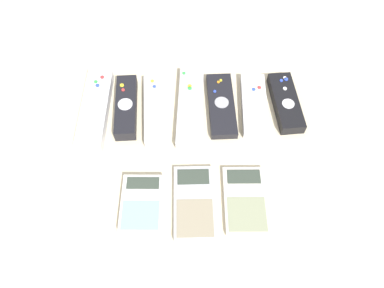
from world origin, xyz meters
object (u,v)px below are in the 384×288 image
object	(u,v)px
remote_5	(254,105)
calculator_1	(194,202)
remote_6	(286,102)
calculator_2	(245,200)
calculator_0	(142,203)
remote_1	(126,107)
remote_4	(221,105)
remote_3	(189,107)
remote_2	(156,109)
remote_0	(95,110)

from	to	relation	value
remote_5	calculator_1	distance (m)	0.26
remote_6	calculator_1	xyz separation A→B (m)	(-0.21, -0.23, -0.01)
remote_5	remote_6	bearing A→B (deg)	5.76
calculator_1	calculator_2	distance (m)	0.10
calculator_0	calculator_2	world-z (taller)	calculator_0
remote_1	calculator_2	bearing A→B (deg)	-44.54
remote_4	calculator_1	xyz separation A→B (m)	(-0.07, -0.23, -0.00)
remote_6	calculator_1	size ratio (longest dim) A/B	1.05
remote_3	remote_5	distance (m)	0.14
remote_1	remote_4	bearing A→B (deg)	-1.00
calculator_2	remote_4	bearing A→B (deg)	98.95
remote_2	calculator_2	world-z (taller)	remote_2
remote_5	calculator_0	bearing A→B (deg)	-133.33
remote_1	remote_4	size ratio (longest dim) A/B	0.95
remote_1	remote_3	bearing A→B (deg)	-1.91
remote_0	remote_6	distance (m)	0.42
remote_2	calculator_2	bearing A→B (deg)	-53.78
calculator_2	remote_5	bearing A→B (deg)	80.59
remote_0	remote_3	bearing A→B (deg)	3.35
remote_5	remote_6	size ratio (longest dim) A/B	1.08
remote_2	remote_3	world-z (taller)	same
remote_5	calculator_1	bearing A→B (deg)	-118.91
remote_0	remote_4	size ratio (longest dim) A/B	1.24
remote_0	calculator_1	xyz separation A→B (m)	(0.21, -0.22, -0.01)
remote_0	remote_1	size ratio (longest dim) A/B	1.31
remote_2	remote_6	distance (m)	0.28
remote_2	remote_6	xyz separation A→B (m)	(0.28, 0.01, 0.00)
remote_5	calculator_2	xyz separation A→B (m)	(-0.04, -0.22, -0.00)
remote_3	remote_6	world-z (taller)	remote_6
remote_0	remote_4	bearing A→B (deg)	3.64
calculator_0	remote_0	bearing A→B (deg)	118.61
remote_1	remote_5	xyz separation A→B (m)	(0.28, -0.00, -0.00)
remote_0	remote_3	size ratio (longest dim) A/B	1.00
remote_6	calculator_2	size ratio (longest dim) A/B	1.13
remote_0	remote_5	xyz separation A→B (m)	(0.35, 0.00, -0.00)
remote_1	calculator_1	world-z (taller)	remote_1
remote_5	calculator_1	size ratio (longest dim) A/B	1.13
remote_2	remote_3	size ratio (longest dim) A/B	0.87
remote_3	remote_6	size ratio (longest dim) A/B	1.35
calculator_0	remote_3	bearing A→B (deg)	69.34
calculator_2	calculator_1	bearing A→B (deg)	-177.73
remote_3	remote_4	xyz separation A→B (m)	(0.07, 0.00, -0.00)
remote_6	remote_1	bearing A→B (deg)	176.82
remote_0	calculator_0	bearing A→B (deg)	-61.26
calculator_0	remote_6	bearing A→B (deg)	38.47
calculator_0	remote_4	bearing A→B (deg)	55.85
remote_0	calculator_0	distance (m)	0.25
remote_2	calculator_1	size ratio (longest dim) A/B	1.23
remote_0	calculator_0	xyz separation A→B (m)	(0.11, -0.22, -0.00)
remote_0	calculator_1	size ratio (longest dim) A/B	1.42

